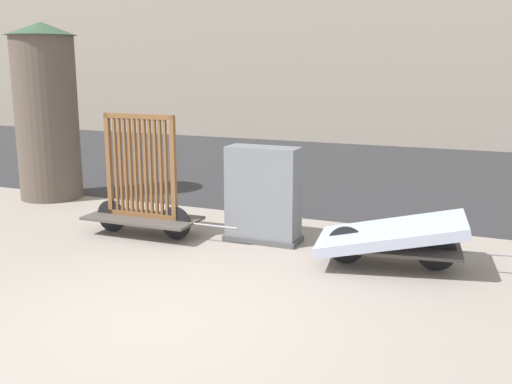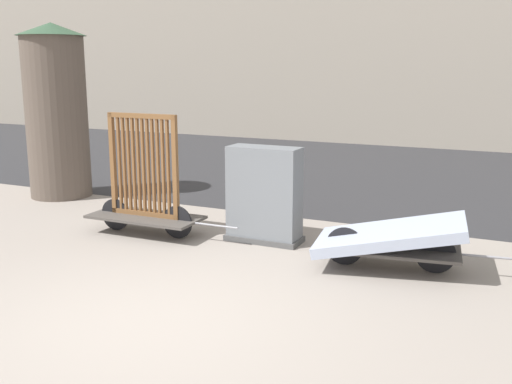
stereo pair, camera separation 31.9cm
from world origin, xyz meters
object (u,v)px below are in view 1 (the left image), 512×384
at_px(bike_cart_with_mattress, 391,236).
at_px(advertising_column, 46,111).
at_px(bike_cart_with_bedframe, 142,196).
at_px(utility_cabinet, 263,197).

xyz_separation_m(bike_cart_with_mattress, advertising_column, (-6.84, 1.54, 1.27)).
relative_size(bike_cart_with_mattress, advertising_column, 0.77).
height_order(bike_cart_with_bedframe, utility_cabinet, bike_cart_with_bedframe).
bearing_deg(bike_cart_with_bedframe, utility_cabinet, 12.54).
relative_size(bike_cart_with_bedframe, bike_cart_with_mattress, 0.96).
bearing_deg(bike_cart_with_bedframe, bike_cart_with_mattress, -0.87).
height_order(bike_cart_with_bedframe, advertising_column, advertising_column).
bearing_deg(advertising_column, bike_cart_with_bedframe, -26.41).
height_order(bike_cart_with_mattress, utility_cabinet, utility_cabinet).
height_order(utility_cabinet, advertising_column, advertising_column).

